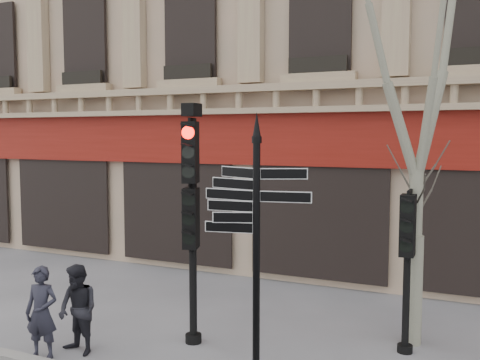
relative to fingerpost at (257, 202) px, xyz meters
The scene contains 6 objects.
fingerpost is the anchor object (origin of this frame).
traffic_signal_main 1.84m from the fingerpost, 150.40° to the left, with size 0.54×0.45×4.25m.
traffic_signal_secondary 2.90m from the fingerpost, 46.80° to the left, with size 0.46×0.33×2.72m.
plane_tree 4.08m from the fingerpost, 51.63° to the left, with size 2.84×2.84×7.53m.
pedestrian_a 4.11m from the fingerpost, 168.72° to the right, with size 0.56×0.37×1.55m, color #21212C.
pedestrian_b 3.71m from the fingerpost, behind, with size 0.74×0.58×1.52m, color black.
Camera 1 is at (3.60, -7.57, 3.71)m, focal length 40.00 mm.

